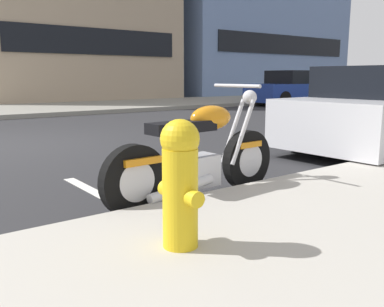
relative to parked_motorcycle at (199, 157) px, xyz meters
The scene contains 6 objects.
ground_plane 4.67m from the parked_motorcycle, 98.47° to the left, with size 260.00×260.00×0.00m, color #28282B.
sidewalk_far_curb 16.34m from the parked_motorcycle, 46.18° to the left, with size 120.00×5.00×0.14m, color gray.
parking_stall_stripe 0.95m from the parked_motorcycle, 143.25° to the left, with size 0.12×2.20×0.01m, color silver.
parked_motorcycle is the anchor object (origin of this frame).
car_opposite_curb 14.63m from the parked_motorcycle, 36.28° to the left, with size 4.13×2.00×1.42m.
fire_hydrant 1.46m from the parked_motorcycle, 132.37° to the right, with size 0.24×0.36×0.80m.
Camera 1 is at (-1.74, -7.71, 1.19)m, focal length 39.44 mm.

